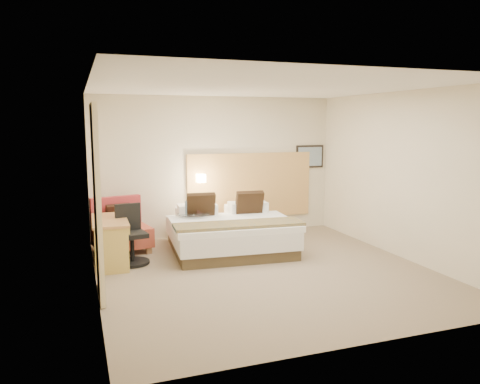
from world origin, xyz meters
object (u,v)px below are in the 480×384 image
object	(u,v)px
lounge_chair	(121,230)
desk	(111,229)
side_table	(194,229)
desk_chair	(131,240)
bed	(229,232)

from	to	relation	value
lounge_chair	desk	world-z (taller)	lounge_chair
side_table	desk_chair	distance (m)	1.27
side_table	desk_chair	world-z (taller)	desk_chair
lounge_chair	side_table	bearing A→B (deg)	-10.04
desk	desk_chair	world-z (taller)	desk_chair
bed	side_table	world-z (taller)	bed
lounge_chair	desk	distance (m)	0.75
bed	desk_chair	xyz separation A→B (m)	(-1.69, -0.24, 0.06)
lounge_chair	side_table	world-z (taller)	lounge_chair
side_table	desk_chair	size ratio (longest dim) A/B	0.69
desk_chair	bed	bearing A→B (deg)	8.15
lounge_chair	desk_chair	world-z (taller)	desk_chair
desk	desk_chair	xyz separation A→B (m)	(0.29, -0.08, -0.18)
bed	lounge_chair	xyz separation A→B (m)	(-1.78, 0.53, 0.05)
bed	desk	size ratio (longest dim) A/B	1.85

